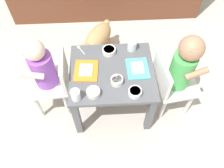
% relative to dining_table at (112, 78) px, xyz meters
% --- Properties ---
extents(ground_plane, '(7.00, 7.00, 0.00)m').
position_rel_dining_table_xyz_m(ground_plane, '(0.00, 0.00, -0.34)').
color(ground_plane, '#B2ADA3').
extents(dining_table, '(0.56, 0.49, 0.42)m').
position_rel_dining_table_xyz_m(dining_table, '(0.00, 0.00, 0.00)').
color(dining_table, '#515459').
rests_on(dining_table, ground).
extents(seated_child_left, '(0.30, 0.30, 0.68)m').
position_rel_dining_table_xyz_m(seated_child_left, '(-0.44, 0.03, 0.08)').
color(seated_child_left, silver).
rests_on(seated_child_left, ground).
extents(seated_child_right, '(0.32, 0.32, 0.72)m').
position_rel_dining_table_xyz_m(seated_child_right, '(0.44, -0.03, 0.11)').
color(seated_child_right, silver).
rests_on(seated_child_right, ground).
extents(dog, '(0.32, 0.45, 0.33)m').
position_rel_dining_table_xyz_m(dog, '(-0.11, 0.49, -0.12)').
color(dog, tan).
rests_on(dog, ground).
extents(food_tray_left, '(0.17, 0.19, 0.02)m').
position_rel_dining_table_xyz_m(food_tray_left, '(-0.17, 0.01, 0.08)').
color(food_tray_left, orange).
rests_on(food_tray_left, dining_table).
extents(food_tray_right, '(0.15, 0.18, 0.02)m').
position_rel_dining_table_xyz_m(food_tray_right, '(0.17, 0.01, 0.08)').
color(food_tray_right, '#4CC6BC').
rests_on(food_tray_right, dining_table).
extents(water_cup_left, '(0.07, 0.07, 0.07)m').
position_rel_dining_table_xyz_m(water_cup_left, '(0.15, 0.19, 0.11)').
color(water_cup_left, white).
rests_on(water_cup_left, dining_table).
extents(water_cup_right, '(0.06, 0.06, 0.07)m').
position_rel_dining_table_xyz_m(water_cup_right, '(-0.23, -0.20, 0.11)').
color(water_cup_right, white).
rests_on(water_cup_right, dining_table).
extents(veggie_bowl_far, '(0.08, 0.08, 0.04)m').
position_rel_dining_table_xyz_m(veggie_bowl_far, '(0.03, -0.09, 0.10)').
color(veggie_bowl_far, white).
rests_on(veggie_bowl_far, dining_table).
extents(cereal_bowl_left_side, '(0.09, 0.09, 0.04)m').
position_rel_dining_table_xyz_m(cereal_bowl_left_side, '(-0.01, 0.17, 0.10)').
color(cereal_bowl_left_side, white).
rests_on(cereal_bowl_left_side, dining_table).
extents(veggie_bowl_near, '(0.08, 0.08, 0.04)m').
position_rel_dining_table_xyz_m(veggie_bowl_near, '(0.13, -0.18, 0.10)').
color(veggie_bowl_near, white).
rests_on(veggie_bowl_near, dining_table).
extents(cereal_bowl_right_side, '(0.08, 0.08, 0.04)m').
position_rel_dining_table_xyz_m(cereal_bowl_right_side, '(-0.12, -0.17, 0.10)').
color(cereal_bowl_right_side, silver).
rests_on(cereal_bowl_right_side, dining_table).
extents(spoon_by_left_tray, '(0.06, 0.09, 0.01)m').
position_rel_dining_table_xyz_m(spoon_by_left_tray, '(-0.21, 0.20, 0.08)').
color(spoon_by_left_tray, silver).
rests_on(spoon_by_left_tray, dining_table).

